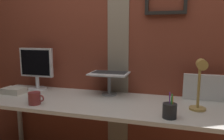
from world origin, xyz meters
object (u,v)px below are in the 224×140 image
(pen_cup, at_px, (170,111))
(coffee_mug, at_px, (35,98))
(monitor, at_px, (36,65))
(laptop, at_px, (111,68))
(whiteboard_panel, at_px, (206,88))
(desk_lamp, at_px, (200,79))

(pen_cup, relative_size, coffee_mug, 1.29)
(monitor, relative_size, laptop, 1.20)
(laptop, bearing_deg, pen_cup, -42.62)
(laptop, distance_m, coffee_mug, 0.73)
(whiteboard_panel, bearing_deg, monitor, -179.01)
(whiteboard_panel, height_order, coffee_mug, whiteboard_panel)
(whiteboard_panel, bearing_deg, desk_lamp, -106.17)
(monitor, bearing_deg, laptop, 5.30)
(laptop, height_order, pen_cup, laptop)
(monitor, height_order, pen_cup, monitor)
(coffee_mug, bearing_deg, pen_cup, -0.00)
(monitor, xyz_separation_m, coffee_mug, (0.28, -0.43, -0.19))
(whiteboard_panel, distance_m, pen_cup, 0.54)
(whiteboard_panel, height_order, pen_cup, whiteboard_panel)
(monitor, distance_m, laptop, 0.77)
(monitor, distance_m, desk_lamp, 1.53)
(laptop, distance_m, pen_cup, 0.77)
(monitor, relative_size, pen_cup, 2.39)
(whiteboard_panel, relative_size, desk_lamp, 0.96)
(desk_lamp, xyz_separation_m, coffee_mug, (-1.23, -0.17, -0.19))
(monitor, relative_size, desk_lamp, 1.09)
(desk_lamp, xyz_separation_m, pen_cup, (-0.19, -0.17, -0.19))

